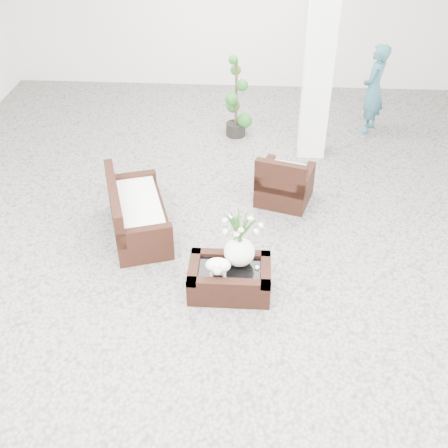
# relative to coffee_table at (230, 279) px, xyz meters

# --- Properties ---
(ground) EXTENTS (11.00, 11.00, 0.00)m
(ground) POSITION_rel_coffee_table_xyz_m (-0.09, 0.50, -0.16)
(ground) COLOR gray
(ground) RESTS_ON ground
(column) EXTENTS (0.40, 0.40, 3.50)m
(column) POSITION_rel_coffee_table_xyz_m (1.11, 3.30, 1.59)
(column) COLOR white
(column) RESTS_ON ground
(coffee_table) EXTENTS (0.90, 0.60, 0.31)m
(coffee_table) POSITION_rel_coffee_table_xyz_m (0.00, 0.00, 0.00)
(coffee_table) COLOR black
(coffee_table) RESTS_ON ground
(sheep_figurine) EXTENTS (0.28, 0.23, 0.21)m
(sheep_figurine) POSITION_rel_coffee_table_xyz_m (-0.12, -0.10, 0.26)
(sheep_figurine) COLOR white
(sheep_figurine) RESTS_ON coffee_table
(planter_narcissus) EXTENTS (0.44, 0.44, 0.80)m
(planter_narcissus) POSITION_rel_coffee_table_xyz_m (0.10, 0.10, 0.56)
(planter_narcissus) COLOR white
(planter_narcissus) RESTS_ON coffee_table
(tealight) EXTENTS (0.04, 0.04, 0.03)m
(tealight) POSITION_rel_coffee_table_xyz_m (0.30, 0.02, 0.17)
(tealight) COLOR white
(tealight) RESTS_ON coffee_table
(armchair) EXTENTS (0.85, 0.83, 0.73)m
(armchair) POSITION_rel_coffee_table_xyz_m (0.66, 1.88, 0.21)
(armchair) COLOR black
(armchair) RESTS_ON ground
(loveseat) EXTENTS (1.05, 1.50, 0.73)m
(loveseat) POSITION_rel_coffee_table_xyz_m (-1.21, 1.03, 0.21)
(loveseat) COLOR black
(loveseat) RESTS_ON ground
(topiary) EXTENTS (0.36, 0.36, 1.35)m
(topiary) POSITION_rel_coffee_table_xyz_m (-0.10, 3.82, 0.52)
(topiary) COLOR #1D511A
(topiary) RESTS_ON ground
(shopper) EXTENTS (0.56, 0.64, 1.48)m
(shopper) POSITION_rel_coffee_table_xyz_m (2.13, 4.13, 0.58)
(shopper) COLOR #31636F
(shopper) RESTS_ON ground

